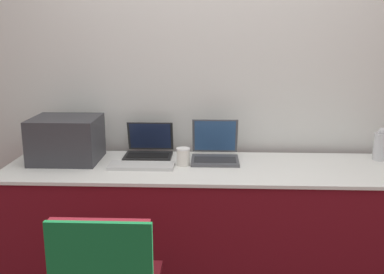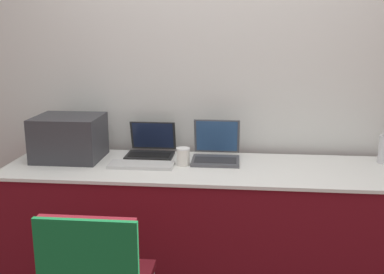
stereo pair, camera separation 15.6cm
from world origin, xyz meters
TOP-DOWN VIEW (x-y plane):
  - wall_back at (0.00, 0.77)m, footprint 8.00×0.05m
  - table at (0.00, 0.33)m, footprint 2.59×0.69m
  - printer at (-0.95, 0.42)m, footprint 0.42×0.36m
  - laptop_left at (-0.43, 0.56)m, footprint 0.31×0.27m
  - laptop_right at (0.02, 0.49)m, footprint 0.31×0.32m
  - external_keyboard at (-0.44, 0.29)m, footprint 0.40×0.16m
  - coffee_cup at (-0.18, 0.35)m, footprint 0.09×0.09m
  - metal_pitcher at (1.10, 0.53)m, footprint 0.09×0.09m

SIDE VIEW (x-z plane):
  - table at x=0.00m, z-range 0.00..0.80m
  - external_keyboard at x=-0.44m, z-range 0.80..0.82m
  - laptop_left at x=-0.43m, z-range 0.74..0.96m
  - laptop_right at x=0.02m, z-range 0.73..0.98m
  - coffee_cup at x=-0.18m, z-range 0.80..0.91m
  - metal_pitcher at x=1.10m, z-range 0.79..1.00m
  - printer at x=-0.95m, z-range 0.81..1.10m
  - wall_back at x=0.00m, z-range 0.00..2.60m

